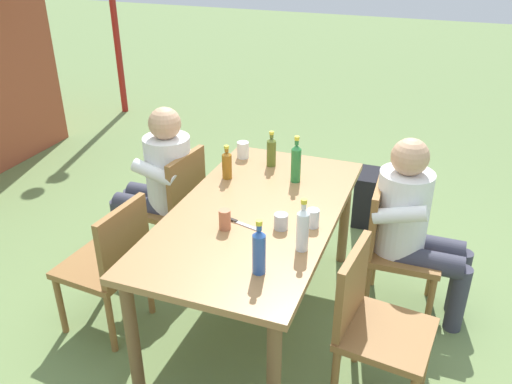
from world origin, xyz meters
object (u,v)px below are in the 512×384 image
(cup_terracotta, at_px, (225,219))
(table_knife, at_px, (240,223))
(person_in_white_shirt, at_px, (414,222))
(person_in_plaid_shirt, at_px, (160,177))
(chair_far_right, at_px, (174,201))
(chair_far_left, at_px, (111,261))
(dining_table, at_px, (256,223))
(bottle_amber, at_px, (227,164))
(backpack_by_far_side, at_px, (368,198))
(cup_steel, at_px, (281,221))
(chair_near_left, at_px, (372,320))
(bottle_green, at_px, (296,162))
(cup_white, at_px, (243,150))
(chair_near_right, at_px, (393,242))
(bottle_blue, at_px, (259,251))
(bottle_clear, at_px, (303,228))
(bottle_olive, at_px, (271,151))
(cup_glass, at_px, (313,218))

(cup_terracotta, xyz_separation_m, table_knife, (0.08, -0.06, -0.05))
(person_in_white_shirt, bearing_deg, person_in_plaid_shirt, 90.00)
(chair_far_right, relative_size, chair_far_left, 1.00)
(dining_table, bearing_deg, person_in_white_shirt, -65.77)
(bottle_amber, xyz_separation_m, backpack_by_far_side, (1.11, -0.78, -0.66))
(bottle_amber, distance_m, cup_steel, 0.71)
(chair_near_left, relative_size, backpack_by_far_side, 1.98)
(dining_table, distance_m, table_knife, 0.20)
(bottle_green, distance_m, cup_white, 0.52)
(chair_near_left, xyz_separation_m, chair_far_left, (-0.02, 1.53, 0.00))
(dining_table, distance_m, cup_steel, 0.28)
(cup_white, bearing_deg, backpack_by_far_side, -46.65)
(bottle_amber, distance_m, bottle_green, 0.45)
(chair_near_right, height_order, chair_far_right, same)
(table_knife, bearing_deg, backpack_by_far_side, -16.68)
(chair_near_left, xyz_separation_m, cup_steel, (0.24, 0.57, 0.33))
(chair_near_right, bearing_deg, cup_steel, 133.23)
(bottle_blue, bearing_deg, person_in_plaid_shirt, 48.98)
(bottle_clear, bearing_deg, dining_table, 50.40)
(cup_steel, bearing_deg, person_in_plaid_shirt, 63.48)
(bottle_clear, distance_m, cup_white, 1.22)
(person_in_white_shirt, height_order, bottle_blue, person_in_white_shirt)
(chair_far_right, bearing_deg, bottle_olive, -69.49)
(chair_far_left, distance_m, cup_terracotta, 0.77)
(chair_near_right, height_order, bottle_olive, bottle_olive)
(chair_far_right, bearing_deg, chair_far_left, -179.98)
(cup_glass, bearing_deg, chair_near_right, -42.31)
(bottle_amber, relative_size, cup_steel, 2.59)
(cup_white, bearing_deg, dining_table, -152.69)
(bottle_green, height_order, cup_white, bottle_green)
(dining_table, relative_size, person_in_white_shirt, 1.48)
(chair_near_left, bearing_deg, person_in_plaid_shirt, 64.62)
(person_in_plaid_shirt, bearing_deg, chair_near_left, -115.38)
(bottle_green, bearing_deg, chair_far_right, 94.21)
(cup_terracotta, bearing_deg, person_in_white_shirt, -56.19)
(bottle_blue, xyz_separation_m, cup_terracotta, (0.31, 0.31, -0.07))
(bottle_blue, height_order, cup_terracotta, bottle_blue)
(person_in_white_shirt, xyz_separation_m, backpack_by_far_side, (1.05, 0.42, -0.44))
(chair_near_right, bearing_deg, chair_far_left, 117.33)
(person_in_white_shirt, xyz_separation_m, table_knife, (-0.57, 0.90, 0.12))
(bottle_blue, height_order, cup_steel, bottle_blue)
(bottle_clear, relative_size, bottle_blue, 1.01)
(chair_far_right, height_order, bottle_amber, bottle_amber)
(cup_glass, bearing_deg, chair_far_left, 106.91)
(person_in_plaid_shirt, bearing_deg, bottle_amber, -95.65)
(bottle_clear, height_order, table_knife, bottle_clear)
(chair_far_right, relative_size, chair_near_left, 1.00)
(chair_near_left, distance_m, chair_far_left, 1.53)
(bottle_olive, distance_m, bottle_green, 0.29)
(person_in_white_shirt, distance_m, bottle_green, 0.81)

